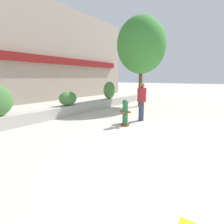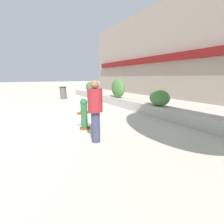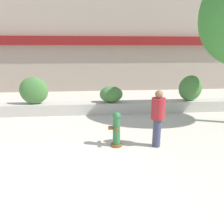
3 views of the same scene
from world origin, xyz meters
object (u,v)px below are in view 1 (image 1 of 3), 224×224
(hedge_bush_3, at_px, (109,90))
(street_tree, at_px, (142,46))
(hedge_bush_2, at_px, (68,98))
(fire_hydrant, at_px, (125,113))
(pedestrian, at_px, (142,99))

(hedge_bush_3, distance_m, street_tree, 3.58)
(hedge_bush_2, bearing_deg, street_tree, -21.62)
(hedge_bush_3, relative_size, street_tree, 0.20)
(hedge_bush_2, bearing_deg, fire_hydrant, -92.60)
(hedge_bush_2, height_order, pedestrian, pedestrian)
(hedge_bush_2, bearing_deg, hedge_bush_3, 0.00)
(hedge_bush_3, relative_size, fire_hydrant, 1.09)
(hedge_bush_3, xyz_separation_m, street_tree, (0.99, -1.86, 2.89))
(street_tree, xyz_separation_m, pedestrian, (-3.66, -1.88, -2.99))
(hedge_bush_2, distance_m, fire_hydrant, 3.62)
(hedge_bush_2, relative_size, pedestrian, 0.60)
(hedge_bush_3, bearing_deg, hedge_bush_2, 180.00)
(fire_hydrant, bearing_deg, hedge_bush_2, 87.40)
(hedge_bush_2, xyz_separation_m, hedge_bush_3, (3.71, 0.00, 0.22))
(hedge_bush_2, relative_size, street_tree, 0.18)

